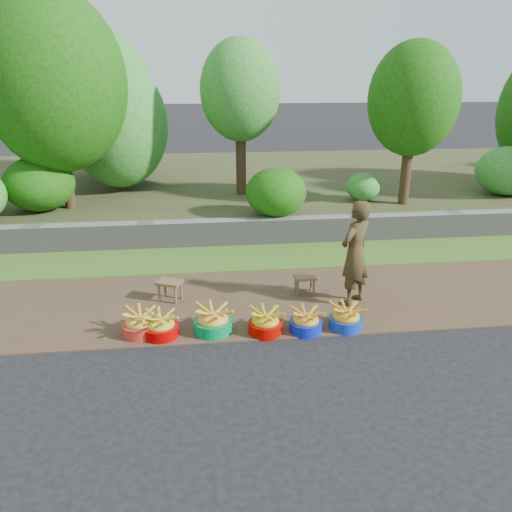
{
  "coord_description": "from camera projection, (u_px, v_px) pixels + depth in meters",
  "views": [
    {
      "loc": [
        -1.1,
        -5.89,
        3.38
      ],
      "look_at": [
        -0.27,
        1.3,
        0.75
      ],
      "focal_mm": 35.0,
      "sensor_mm": 36.0,
      "label": 1
    }
  ],
  "objects": [
    {
      "name": "basin_b",
      "position": [
        161.0,
        326.0,
        6.78
      ],
      "size": [
        0.49,
        0.49,
        0.36
      ],
      "color": "#B20000",
      "rests_on": "ground"
    },
    {
      "name": "stool_right",
      "position": [
        305.0,
        280.0,
        8.09
      ],
      "size": [
        0.34,
        0.26,
        0.3
      ],
      "rotation": [
        0.0,
        0.0,
        0.01
      ],
      "color": "brown",
      "rests_on": "dirt_shoulder"
    },
    {
      "name": "stool_left",
      "position": [
        170.0,
        285.0,
        7.83
      ],
      "size": [
        0.46,
        0.41,
        0.33
      ],
      "rotation": [
        0.0,
        0.0,
        -0.42
      ],
      "color": "brown",
      "rests_on": "dirt_shoulder"
    },
    {
      "name": "earth_bank",
      "position": [
        235.0,
        185.0,
        15.09
      ],
      "size": [
        80.0,
        10.0,
        0.5
      ],
      "primitive_type": "cube",
      "color": "#3D4021",
      "rests_on": "ground"
    },
    {
      "name": "vegetation",
      "position": [
        129.0,
        110.0,
        12.64
      ],
      "size": [
        32.9,
        8.01,
        4.64
      ],
      "color": "#392716",
      "rests_on": "earth_bank"
    },
    {
      "name": "basin_d",
      "position": [
        265.0,
        323.0,
        6.89
      ],
      "size": [
        0.48,
        0.48,
        0.36
      ],
      "color": "#A40600",
      "rests_on": "ground"
    },
    {
      "name": "basin_f",
      "position": [
        346.0,
        318.0,
        7.01
      ],
      "size": [
        0.48,
        0.48,
        0.36
      ],
      "color": "#1233A6",
      "rests_on": "ground"
    },
    {
      "name": "grass_verge",
      "position": [
        258.0,
        257.0,
        9.8
      ],
      "size": [
        80.0,
        1.5,
        0.04
      ],
      "primitive_type": "cube",
      "color": "#447122",
      "rests_on": "ground"
    },
    {
      "name": "vendor_woman",
      "position": [
        355.0,
        253.0,
        7.56
      ],
      "size": [
        0.71,
        0.68,
        1.64
      ],
      "primitive_type": "imported",
      "rotation": [
        0.0,
        0.0,
        3.83
      ],
      "color": "black",
      "rests_on": "dirt_shoulder"
    },
    {
      "name": "ground_plane",
      "position": [
        287.0,
        339.0,
        6.77
      ],
      "size": [
        120.0,
        120.0,
        0.0
      ],
      "primitive_type": "plane",
      "color": "black",
      "rests_on": "ground"
    },
    {
      "name": "basin_a",
      "position": [
        141.0,
        324.0,
        6.83
      ],
      "size": [
        0.51,
        0.51,
        0.38
      ],
      "color": "#B32B20",
      "rests_on": "ground"
    },
    {
      "name": "retaining_wall",
      "position": [
        253.0,
        232.0,
        10.51
      ],
      "size": [
        80.0,
        0.35,
        0.55
      ],
      "primitive_type": "cube",
      "color": "slate",
      "rests_on": "ground"
    },
    {
      "name": "basin_c",
      "position": [
        213.0,
        321.0,
        6.89
      ],
      "size": [
        0.53,
        0.53,
        0.4
      ],
      "color": "#017F40",
      "rests_on": "ground"
    },
    {
      "name": "basin_e",
      "position": [
        306.0,
        322.0,
        6.93
      ],
      "size": [
        0.46,
        0.46,
        0.34
      ],
      "color": "#0A1FAA",
      "rests_on": "ground"
    },
    {
      "name": "dirt_shoulder",
      "position": [
        273.0,
        300.0,
        7.94
      ],
      "size": [
        80.0,
        2.5,
        0.02
      ],
      "primitive_type": "cube",
      "color": "#4C3726",
      "rests_on": "ground"
    }
  ]
}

